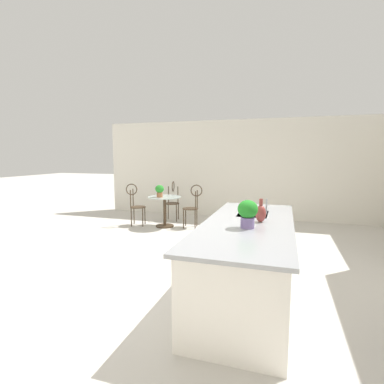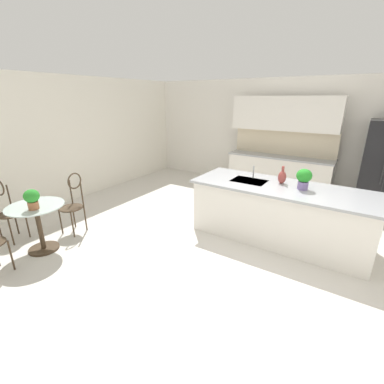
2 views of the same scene
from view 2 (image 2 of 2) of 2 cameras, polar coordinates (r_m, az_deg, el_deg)
The scene contains 13 objects.
ground_plane at distance 4.19m, azimuth 9.95°, elevation -13.21°, with size 40.00×40.00×0.00m, color beige.
wall_back at distance 7.13m, azimuth 22.77°, elevation 10.80°, with size 9.00×0.12×2.70m, color silver.
wall_left_window at distance 6.53m, azimuth -26.34°, elevation 9.63°, with size 0.12×7.80×2.70m, color silver.
kitchen_island at distance 4.62m, azimuth 17.96°, elevation -4.20°, with size 2.80×1.06×0.92m.
back_counter_run at distance 6.94m, azimuth 17.89°, elevation 3.92°, with size 2.44×0.64×1.52m.
upper_cabinet_run at distance 6.70m, azimuth 19.10°, elevation 15.52°, with size 2.40×0.36×0.76m.
bistro_table at distance 4.68m, azimuth -29.78°, elevation -5.85°, with size 0.80×0.80×0.74m.
chair_by_island at distance 5.03m, azimuth -23.97°, elevation -1.67°, with size 0.43×0.51×1.04m.
chair_toward_desk at distance 5.26m, azimuth -34.71°, elevation -2.66°, with size 0.51×0.44×1.04m.
sink_faucet at distance 4.75m, azimuth 12.93°, elevation 4.17°, with size 0.02×0.02×0.22m, color #B2B5BA.
potted_plant_on_table at distance 4.39m, azimuth -30.90°, elevation -1.11°, with size 0.21×0.21×0.29m.
potted_plant_counter_near at distance 4.38m, azimuth 22.69°, elevation 2.81°, with size 0.23×0.23×0.32m.
vase_on_counter at distance 4.58m, azimuth 18.60°, elevation 3.05°, with size 0.13×0.13×0.29m.
Camera 2 is at (1.31, -3.29, 2.25)m, focal length 25.09 mm.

